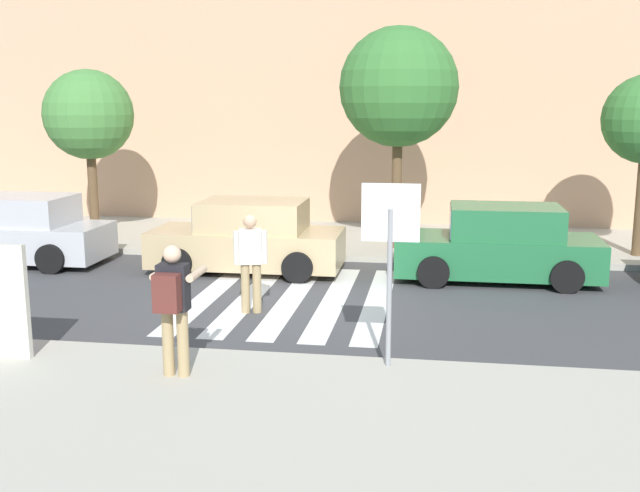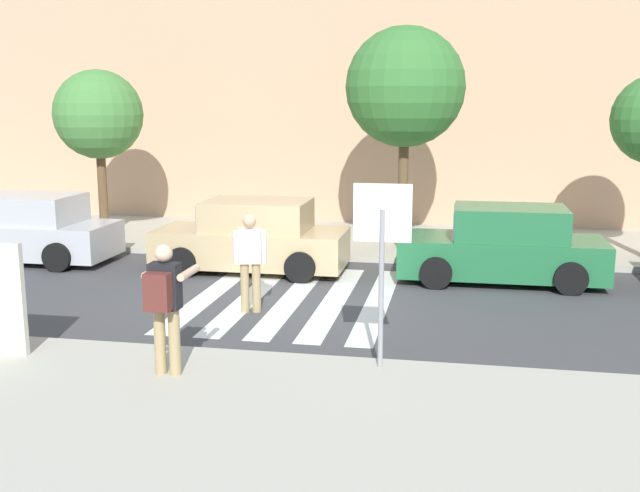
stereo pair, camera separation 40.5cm
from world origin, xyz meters
The scene contains 17 objects.
ground_plane centered at (0.00, 0.00, 0.00)m, with size 120.00×120.00×0.00m, color #424244.
sidewalk_near centered at (0.00, -6.20, 0.07)m, with size 60.00×6.00×0.14m, color #B2AD9E.
sidewalk_far centered at (0.00, 6.00, 0.07)m, with size 60.00×4.80×0.14m, color #B2AD9E.
building_facade_far centered at (0.00, 10.40, 3.95)m, with size 56.00×4.00×7.90m, color tan.
crosswalk_stripe_0 centered at (-1.60, 0.20, 0.00)m, with size 0.44×5.20×0.01m, color silver.
crosswalk_stripe_1 centered at (-0.80, 0.20, 0.00)m, with size 0.44×5.20×0.01m, color silver.
crosswalk_stripe_2 centered at (0.00, 0.20, 0.00)m, with size 0.44×5.20×0.01m, color silver.
crosswalk_stripe_3 centered at (0.80, 0.20, 0.00)m, with size 0.44×5.20×0.01m, color silver.
crosswalk_stripe_4 centered at (1.60, 0.20, 0.00)m, with size 0.44×5.20×0.01m, color silver.
stop_sign centered at (2.04, -3.50, 1.93)m, with size 0.76×0.08×2.46m.
photographer_with_backpack centered at (-0.64, -4.32, 1.17)m, with size 0.58×0.84×1.72m.
pedestrian_crossing centered at (-0.52, -0.82, 0.97)m, with size 0.56×0.33×1.72m.
parked_car_silver centered at (-6.72, 2.30, 0.73)m, with size 4.10×1.92×1.55m.
parked_car_tan centered at (-1.35, 2.30, 0.73)m, with size 4.10×1.92×1.55m.
parked_car_green centered at (3.92, 2.30, 0.73)m, with size 4.10×1.92×1.55m.
street_tree_west centered at (-6.21, 5.12, 3.27)m, with size 2.29×2.29×4.29m.
street_tree_center centered at (1.67, 4.79, 3.94)m, with size 2.79×2.79×5.21m.
Camera 1 is at (2.62, -13.10, 3.65)m, focal length 42.00 mm.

